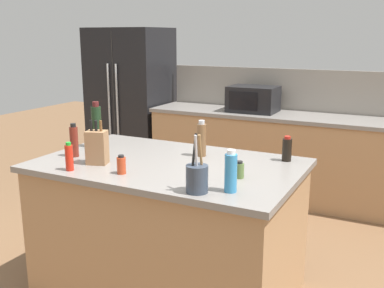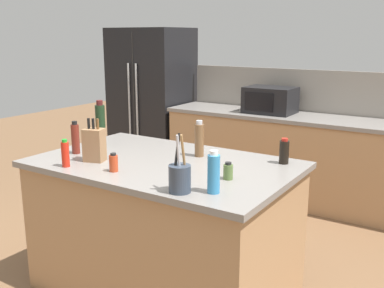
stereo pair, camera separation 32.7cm
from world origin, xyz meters
TOP-DOWN VIEW (x-y plane):
  - back_counter_run at (0.30, 2.20)m, footprint 3.25×0.66m
  - wall_backsplash at (0.30, 2.52)m, footprint 3.21×0.03m
  - kitchen_island at (0.00, 0.00)m, footprint 1.73×1.09m
  - refrigerator at (-1.84, 2.25)m, footprint 0.94×0.75m
  - microwave at (-0.18, 2.20)m, footprint 0.52×0.39m
  - knife_block at (-0.40, -0.24)m, footprint 0.15×0.14m
  - utensil_crock at (0.43, -0.44)m, footprint 0.12×0.12m
  - vinegar_bottle at (-0.65, -0.16)m, footprint 0.06×0.06m
  - wine_bottle at (-0.68, 0.12)m, footprint 0.07×0.07m
  - dish_soap_bottle at (0.59, -0.35)m, footprint 0.07×0.07m
  - hot_sauce_bottle at (-0.46, -0.43)m, footprint 0.05×0.05m
  - pepper_grinder at (0.13, 0.25)m, footprint 0.06×0.06m
  - spice_jar_paprika at (-0.13, -0.35)m, footprint 0.05×0.05m
  - soy_sauce_bottle at (0.69, 0.39)m, footprint 0.06×0.06m
  - spice_jar_oregano at (0.54, -0.10)m, footprint 0.06×0.06m

SIDE VIEW (x-z plane):
  - back_counter_run at x=0.30m, z-range 0.00..0.94m
  - kitchen_island at x=0.00m, z-range 0.00..0.94m
  - refrigerator at x=-1.84m, z-range 0.00..1.85m
  - spice_jar_oregano at x=0.54m, z-range 0.94..1.04m
  - spice_jar_paprika at x=-0.13m, z-range 0.94..1.05m
  - soy_sauce_bottle at x=0.69m, z-range 0.93..1.10m
  - utensil_crock at x=0.43m, z-range 0.86..1.18m
  - hot_sauce_bottle at x=-0.46m, z-range 0.93..1.12m
  - dish_soap_bottle at x=0.59m, z-range 0.93..1.17m
  - vinegar_bottle at x=-0.65m, z-range 0.93..1.17m
  - knife_block at x=-0.40m, z-range 0.91..1.20m
  - pepper_grinder at x=0.13m, z-range 0.93..1.19m
  - microwave at x=-0.18m, z-range 0.94..1.22m
  - wine_bottle at x=-0.68m, z-range 0.93..1.28m
  - wall_backsplash at x=0.30m, z-range 0.94..1.40m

